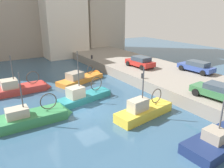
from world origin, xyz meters
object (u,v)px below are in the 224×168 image
(fishing_boat_navy, at_px, (222,143))
(fishing_boat_yellow, at_px, (146,114))
(parked_car_green, at_px, (218,91))
(parked_car_blue, at_px, (196,66))
(fishing_boat_red, at_px, (23,90))
(mooring_bollard_south, at_px, (142,76))
(fishing_boat_orange, at_px, (83,80))
(fishing_boat_green, at_px, (36,120))
(mooring_bollard_mid, at_px, (92,57))
(parked_car_red, at_px, (140,62))
(fishing_boat_teal, at_px, (87,98))

(fishing_boat_navy, height_order, fishing_boat_yellow, fishing_boat_yellow)
(parked_car_green, relative_size, parked_car_blue, 1.00)
(fishing_boat_red, height_order, mooring_bollard_south, fishing_boat_red)
(fishing_boat_yellow, relative_size, mooring_bollard_south, 11.31)
(fishing_boat_orange, bearing_deg, fishing_boat_green, -135.26)
(fishing_boat_red, xyz_separation_m, parked_car_green, (12.92, -13.86, 1.73))
(mooring_bollard_south, bearing_deg, mooring_bollard_mid, 90.00)
(mooring_bollard_mid, bearing_deg, parked_car_red, -69.49)
(fishing_boat_teal, distance_m, parked_car_blue, 13.92)
(parked_car_red, height_order, mooring_bollard_south, parked_car_red)
(fishing_boat_red, relative_size, mooring_bollard_south, 10.94)
(fishing_boat_orange, distance_m, parked_car_red, 7.82)
(fishing_boat_green, bearing_deg, fishing_boat_navy, -45.48)
(mooring_bollard_mid, bearing_deg, fishing_boat_navy, -96.08)
(fishing_boat_yellow, relative_size, parked_car_blue, 1.41)
(fishing_boat_red, distance_m, mooring_bollard_south, 12.90)
(fishing_boat_green, xyz_separation_m, parked_car_blue, (19.02, -0.02, 1.78))
(mooring_bollard_mid, bearing_deg, mooring_bollard_south, -90.00)
(fishing_boat_green, relative_size, mooring_bollard_mid, 11.13)
(fishing_boat_teal, xyz_separation_m, fishing_boat_yellow, (2.66, -5.67, -0.02))
(fishing_boat_green, distance_m, fishing_boat_yellow, 8.86)
(fishing_boat_navy, distance_m, fishing_boat_orange, 17.18)
(parked_car_blue, xyz_separation_m, mooring_bollard_south, (-7.12, 1.46, -0.41))
(fishing_boat_green, bearing_deg, fishing_boat_red, 85.73)
(fishing_boat_navy, distance_m, fishing_boat_yellow, 5.97)
(fishing_boat_green, xyz_separation_m, parked_car_green, (13.48, -6.44, 1.77))
(mooring_bollard_mid, bearing_deg, fishing_boat_red, -152.07)
(fishing_boat_orange, bearing_deg, mooring_bollard_south, -54.09)
(fishing_boat_red, height_order, mooring_bollard_mid, fishing_boat_red)
(fishing_boat_red, distance_m, parked_car_blue, 19.98)
(mooring_bollard_south, bearing_deg, fishing_boat_yellow, -126.61)
(parked_car_red, bearing_deg, fishing_boat_teal, -159.25)
(fishing_boat_navy, xyz_separation_m, fishing_boat_green, (-9.45, 9.61, 0.02))
(fishing_boat_orange, xyz_separation_m, parked_car_red, (7.35, -2.00, 1.77))
(mooring_bollard_south, bearing_deg, fishing_boat_orange, 125.91)
(fishing_boat_yellow, bearing_deg, parked_car_green, -25.61)
(fishing_boat_teal, height_order, parked_car_blue, fishing_boat_teal)
(fishing_boat_red, bearing_deg, mooring_bollard_south, -27.80)
(fishing_boat_yellow, xyz_separation_m, parked_car_blue, (11.02, 3.80, 1.74))
(fishing_boat_teal, xyz_separation_m, fishing_boat_red, (-4.78, 5.57, -0.02))
(fishing_boat_navy, bearing_deg, mooring_bollard_south, 77.47)
(fishing_boat_yellow, relative_size, parked_car_red, 1.53)
(mooring_bollard_south, bearing_deg, fishing_boat_navy, -102.53)
(fishing_boat_yellow, height_order, parked_car_blue, fishing_boat_yellow)
(fishing_boat_yellow, distance_m, parked_car_red, 11.69)
(fishing_boat_green, relative_size, mooring_bollard_south, 11.13)
(fishing_boat_navy, height_order, mooring_bollard_mid, fishing_boat_navy)
(fishing_boat_orange, relative_size, mooring_bollard_mid, 12.88)
(fishing_boat_green, distance_m, fishing_boat_red, 7.44)
(fishing_boat_red, height_order, parked_car_red, fishing_boat_red)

